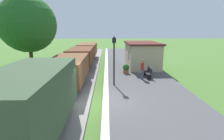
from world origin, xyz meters
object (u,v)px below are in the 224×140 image
at_px(bench_near_hut, 148,72).
at_px(lamp_post_near, 114,52).
at_px(freight_train, 75,63).
at_px(potted_planter, 126,69).
at_px(station_hut, 142,55).
at_px(tree_trackside_far, 30,37).
at_px(person_waiting, 142,69).
at_px(tree_trackside_mid, 28,24).

relative_size(bench_near_hut, lamp_post_near, 0.41).
xyz_separation_m(freight_train, bench_near_hut, (6.51, -0.66, -0.76)).
relative_size(freight_train, potted_planter, 28.38).
bearing_deg(lamp_post_near, station_hut, 63.10).
bearing_deg(freight_train, tree_trackside_far, 135.39).
bearing_deg(bench_near_hut, person_waiting, -142.94).
xyz_separation_m(station_hut, lamp_post_near, (-3.38, -6.67, 1.15)).
distance_m(station_hut, tree_trackside_mid, 11.78).
xyz_separation_m(person_waiting, tree_trackside_far, (-12.30, 7.50, 2.40)).
bearing_deg(lamp_post_near, bench_near_hut, 32.58).
bearing_deg(person_waiting, potted_planter, -46.17).
relative_size(tree_trackside_mid, tree_trackside_far, 1.32).
relative_size(freight_train, person_waiting, 15.20).
bearing_deg(bench_near_hut, tree_trackside_far, 151.58).
relative_size(bench_near_hut, tree_trackside_far, 0.27).
xyz_separation_m(potted_planter, lamp_post_near, (-1.30, -3.59, 2.08)).
bearing_deg(station_hut, tree_trackside_mid, -159.46).
xyz_separation_m(lamp_post_near, tree_trackside_far, (-9.85, 8.98, 0.78)).
distance_m(freight_train, station_hut, 7.91).
bearing_deg(lamp_post_near, tree_trackside_far, 137.64).
distance_m(station_hut, lamp_post_near, 7.57).
bearing_deg(person_waiting, freight_train, 4.21).
bearing_deg(tree_trackside_far, freight_train, -44.61).
distance_m(bench_near_hut, potted_planter, 2.41).
bearing_deg(tree_trackside_far, lamp_post_near, -42.36).
bearing_deg(potted_planter, tree_trackside_far, 154.21).
bearing_deg(freight_train, tree_trackside_mid, 179.14).
bearing_deg(lamp_post_near, freight_train, 142.37).
distance_m(station_hut, bench_near_hut, 4.79).
distance_m(station_hut, potted_planter, 3.83).
distance_m(station_hut, tree_trackside_far, 13.58).
xyz_separation_m(freight_train, tree_trackside_far, (-6.44, 6.35, 2.10)).
bearing_deg(potted_planter, freight_train, -168.49).
distance_m(bench_near_hut, tree_trackside_far, 15.00).
bearing_deg(potted_planter, bench_near_hut, -42.06).
relative_size(station_hut, person_waiting, 3.39).
distance_m(bench_near_hut, lamp_post_near, 4.22).
xyz_separation_m(bench_near_hut, lamp_post_near, (-3.09, -1.98, 2.08)).
height_order(bench_near_hut, lamp_post_near, lamp_post_near).
distance_m(potted_planter, lamp_post_near, 4.35).
height_order(potted_planter, tree_trackside_mid, tree_trackside_mid).
bearing_deg(freight_train, person_waiting, -11.03).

